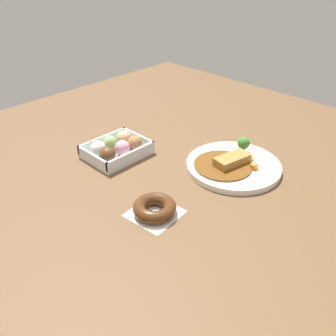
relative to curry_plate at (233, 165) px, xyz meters
The scene contains 4 objects.
ground_plane 0.19m from the curry_plate, 53.23° to the right, with size 1.60×1.60×0.00m, color brown.
curry_plate is the anchor object (origin of this frame).
donut_box 0.37m from the curry_plate, 58.18° to the right, with size 0.19×0.15×0.06m.
chocolate_ring_donut 0.32m from the curry_plate, ahead, with size 0.13×0.13×0.04m.
Camera 1 is at (0.71, 0.67, 0.60)m, focal length 39.19 mm.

